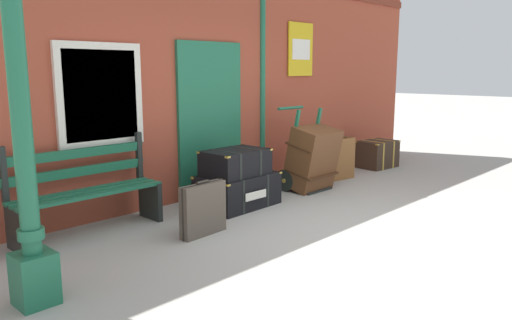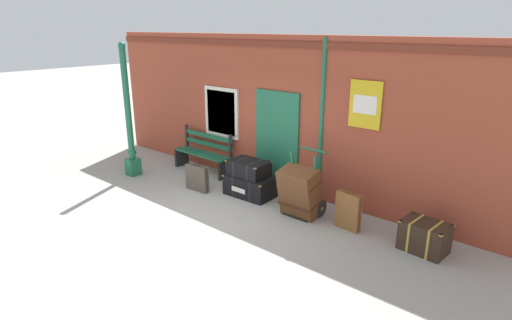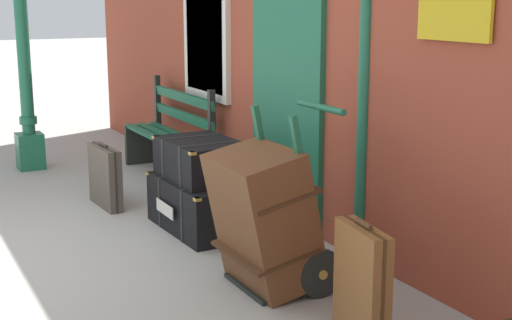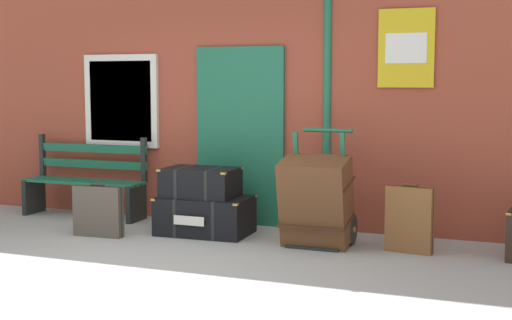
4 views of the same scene
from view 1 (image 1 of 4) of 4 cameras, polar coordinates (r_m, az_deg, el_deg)
The scene contains 11 objects.
ground_plane at distance 5.43m, azimuth 11.80°, elevation -8.45°, with size 60.00×60.00×0.00m, color #A3A099.
brick_facade at distance 6.87m, azimuth -6.60°, elevation 9.18°, with size 10.40×0.35×3.20m.
lamp_post at distance 3.88m, azimuth -25.15°, elevation 0.85°, with size 0.28×0.28×3.04m.
platform_bench at distance 5.58m, azimuth -18.97°, elevation -3.54°, with size 1.60×0.43×1.01m.
steamer_trunk_base at distance 6.36m, azimuth -2.13°, elevation -3.49°, with size 1.03×0.70×0.43m.
steamer_trunk_middle at distance 6.24m, azimuth -2.38°, elevation -0.28°, with size 0.82×0.57×0.33m.
porters_trolley at distance 7.31m, azimuth 5.40°, elevation -1.19°, with size 0.71×0.60×1.20m.
large_brown_trunk at distance 7.17m, azimuth 6.52°, elevation 0.21°, with size 0.70×0.61×0.95m.
suitcase_beige at distance 5.28m, azimuth -6.11°, elevation -5.67°, with size 0.58×0.16×0.60m.
suitcase_oxblood at distance 8.01m, azimuth 9.90°, elevation 0.14°, with size 0.48×0.19×0.70m.
corner_trunk at distance 9.14m, azimuth 13.78°, elevation 0.68°, with size 0.73×0.55×0.49m.
Camera 1 is at (-4.39, -2.69, 1.73)m, focal length 34.75 mm.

